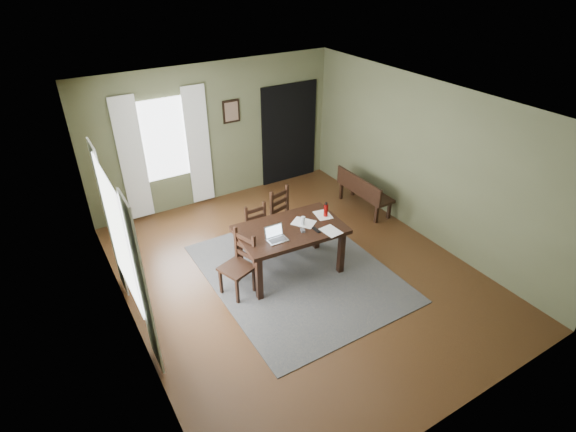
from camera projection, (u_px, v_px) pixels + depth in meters
ground at (298, 273)px, 7.12m from camera, size 5.00×6.00×0.01m
room_shell at (299, 170)px, 6.19m from camera, size 5.02×6.02×2.71m
rug at (298, 273)px, 7.12m from camera, size 2.60×3.20×0.01m
dining_table at (290, 233)px, 6.79m from camera, size 1.67×1.07×0.80m
chair_end at (239, 265)px, 6.51m from camera, size 0.54×0.54×0.97m
chair_back_left at (260, 232)px, 7.33m from camera, size 0.40×0.40×0.89m
chair_back_right at (285, 217)px, 7.66m from camera, size 0.52×0.52×0.98m
bench at (363, 189)px, 8.64m from camera, size 0.41×1.27×0.72m
laptop at (276, 236)px, 6.46m from camera, size 0.30×0.24×0.20m
computer_mouse at (303, 230)px, 6.65m from camera, size 0.09×0.11×0.03m
tv_remote at (316, 230)px, 6.68m from camera, size 0.05×0.17×0.02m
drinking_glass at (303, 221)px, 6.78m from camera, size 0.08×0.08×0.14m
water_bottle at (326, 210)px, 6.98m from camera, size 0.08×0.08×0.24m
paper_b at (331, 231)px, 6.67m from camera, size 0.26×0.32×0.00m
paper_c at (304, 223)px, 6.87m from camera, size 0.40×0.42×0.00m
paper_d at (323, 215)px, 7.07m from camera, size 0.29×0.34×0.00m
window_left at (118, 235)px, 5.42m from camera, size 0.01×1.30×1.70m
window_back at (164, 140)px, 8.10m from camera, size 1.00×0.01×1.50m
curtain_left_near at (143, 288)px, 4.96m from camera, size 0.03×0.48×2.30m
curtain_left_far at (109, 222)px, 6.16m from camera, size 0.03×0.48×2.30m
curtain_back_left at (133, 160)px, 7.94m from camera, size 0.44×0.03×2.30m
curtain_back_right at (199, 146)px, 8.49m from camera, size 0.44×0.03×2.30m
framed_picture at (231, 111)px, 8.55m from camera, size 0.34×0.03×0.44m
doorway_back at (289, 134)px, 9.49m from camera, size 1.30×0.03×2.10m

